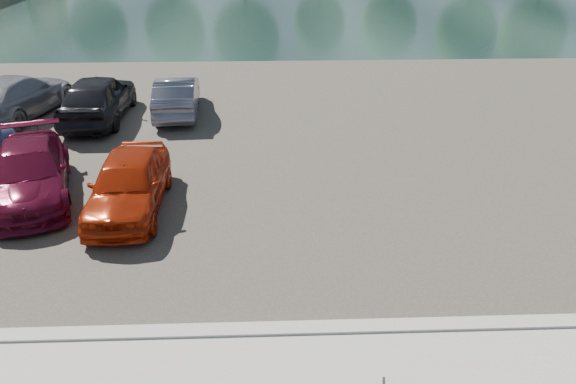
% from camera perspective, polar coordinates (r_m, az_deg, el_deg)
% --- Properties ---
extents(kerb, '(60.00, 0.30, 0.14)m').
position_cam_1_polar(kerb, '(9.20, 2.09, -13.82)').
color(kerb, '#BCB9B0').
rests_on(kerb, ground).
extents(parking_lot, '(60.00, 18.00, 0.04)m').
position_cam_1_polar(parking_lot, '(17.08, -0.07, 6.04)').
color(parking_lot, '#403C34').
rests_on(parking_lot, ground).
extents(car_3, '(2.89, 4.52, 1.22)m').
position_cam_1_polar(car_3, '(14.20, -24.81, 1.78)').
color(car_3, '#590C25').
rests_on(car_3, parking_lot).
extents(car_4, '(1.54, 3.75, 1.27)m').
position_cam_1_polar(car_4, '(12.83, -15.89, 0.87)').
color(car_4, '#AE280B').
rests_on(car_4, parking_lot).
extents(car_7, '(2.81, 4.91, 1.34)m').
position_cam_1_polar(car_7, '(20.27, -25.85, 8.78)').
color(car_7, gray).
rests_on(car_7, parking_lot).
extents(car_8, '(1.74, 4.29, 1.46)m').
position_cam_1_polar(car_8, '(18.91, -18.77, 9.09)').
color(car_8, black).
rests_on(car_8, parking_lot).
extents(car_9, '(1.51, 3.77, 1.22)m').
position_cam_1_polar(car_9, '(18.89, -11.22, 9.59)').
color(car_9, slate).
rests_on(car_9, parking_lot).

